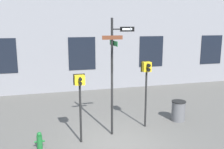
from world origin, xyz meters
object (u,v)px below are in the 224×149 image
Objects in this scene: street_sign_pole at (114,68)px; fire_hydrant at (40,141)px; pedestrian_signal_left at (80,89)px; trash_bin at (178,111)px; pedestrian_signal_right at (146,76)px.

fire_hydrant is (-2.84, -0.47, -2.37)m from street_sign_pole.
pedestrian_signal_left is at bearing -165.40° from street_sign_pole.
street_sign_pole reaches higher than fire_hydrant.
street_sign_pole reaches higher than trash_bin.
street_sign_pole is 1.54m from pedestrian_signal_left.
pedestrian_signal_right is 4.54× the size of fire_hydrant.
trash_bin is (6.06, 1.08, 0.16)m from fire_hydrant.
fire_hydrant is (-1.49, -0.12, -1.73)m from pedestrian_signal_left.
fire_hydrant is 0.68× the size of trash_bin.
street_sign_pole is 1.60m from pedestrian_signal_right.
pedestrian_signal_right is at bearing 13.40° from street_sign_pole.
fire_hydrant is at bearing -169.90° from trash_bin.
street_sign_pole is 1.77× the size of pedestrian_signal_left.
fire_hydrant is 6.15m from trash_bin.
street_sign_pole is at bearing 9.44° from fire_hydrant.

